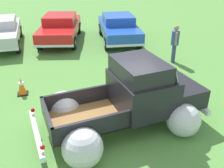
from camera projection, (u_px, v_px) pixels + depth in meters
The scene contains 8 objects.
ground_plane at pixel (120, 127), 7.08m from camera, with size 80.00×80.00×0.00m, color #548C3D.
vintage_pickup_truck at pixel (133, 101), 6.87m from camera, with size 4.82×3.24×1.96m.
show_car_0 at pixel (1, 31), 13.19m from camera, with size 1.98×4.51×1.43m.
show_car_1 at pixel (60, 27), 13.96m from camera, with size 2.97×5.00×1.43m.
show_car_2 at pixel (119, 27), 13.93m from camera, with size 2.44×4.66×1.43m.
spectator_0 at pixel (175, 42), 10.99m from camera, with size 0.44×0.53×1.67m.
lane_cone_0 at pixel (22, 86), 8.62m from camera, with size 0.36×0.36×0.63m.
lane_cone_1 at pixel (150, 70), 9.81m from camera, with size 0.36×0.36×0.63m.
Camera 1 is at (-1.73, -5.49, 4.30)m, focal length 40.10 mm.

